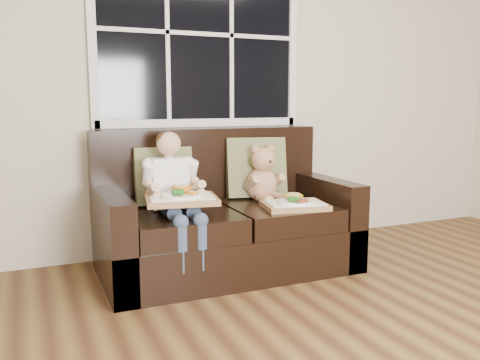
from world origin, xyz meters
name	(u,v)px	position (x,y,z in m)	size (l,w,h in m)	color
window_back	(200,34)	(-0.62, 2.48, 1.65)	(1.62, 0.04, 1.37)	black
loveseat	(223,224)	(-0.62, 2.02, 0.31)	(1.70, 0.92, 0.96)	black
pillow_left	(164,176)	(-1.00, 2.17, 0.65)	(0.40, 0.21, 0.40)	olive
pillow_right	(256,168)	(-0.30, 2.17, 0.67)	(0.47, 0.29, 0.45)	olive
child	(173,185)	(-1.00, 1.90, 0.63)	(0.35, 0.58, 0.79)	white
teddy_bear	(263,177)	(-0.30, 2.05, 0.62)	(0.25, 0.32, 0.42)	tan
tray_left	(182,198)	(-1.00, 1.72, 0.58)	(0.48, 0.39, 0.10)	#976E44
tray_right	(295,204)	(-0.23, 1.70, 0.48)	(0.46, 0.38, 0.09)	#976E44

